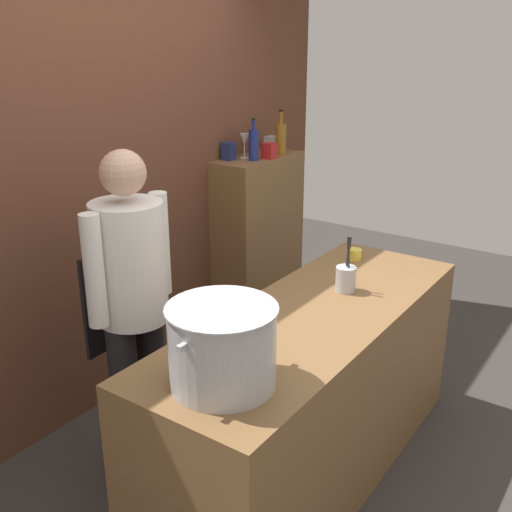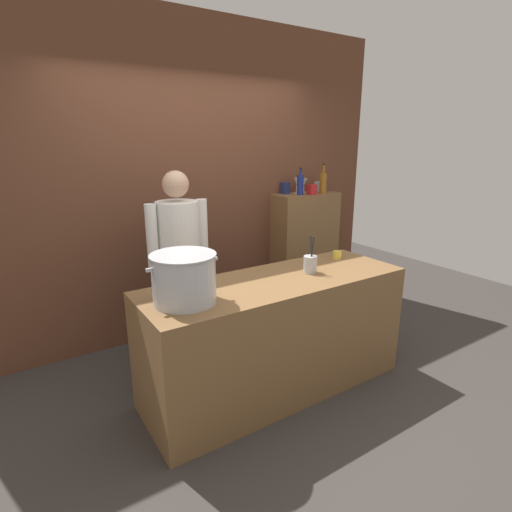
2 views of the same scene
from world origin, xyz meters
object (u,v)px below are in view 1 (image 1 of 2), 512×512
(wine_bottle_amber, at_px, (281,138))
(spice_tin_silver, at_px, (272,144))
(spice_tin_navy, at_px, (229,151))
(butter_jar, at_px, (355,254))
(stockpot_large, at_px, (222,346))
(wine_glass_short, at_px, (244,140))
(chef, at_px, (132,295))
(wine_bottle_cobalt, at_px, (254,144))
(utensil_crock, at_px, (346,278))
(spice_tin_red, at_px, (269,151))
(wine_glass_wide, at_px, (253,140))

(wine_bottle_amber, bearing_deg, spice_tin_silver, 64.83)
(spice_tin_navy, bearing_deg, butter_jar, -103.85)
(stockpot_large, bearing_deg, wine_glass_short, 33.80)
(stockpot_large, relative_size, spice_tin_navy, 3.81)
(chef, relative_size, wine_glass_short, 9.64)
(wine_glass_short, bearing_deg, stockpot_large, -146.20)
(wine_bottle_cobalt, xyz_separation_m, wine_glass_short, (0.03, 0.10, 0.01))
(utensil_crock, relative_size, spice_tin_silver, 2.54)
(butter_jar, xyz_separation_m, wine_glass_short, (0.40, 1.08, 0.51))
(wine_glass_short, xyz_separation_m, spice_tin_navy, (-0.12, 0.05, -0.06))
(spice_tin_silver, bearing_deg, wine_glass_short, 175.40)
(wine_glass_short, height_order, spice_tin_navy, wine_glass_short)
(butter_jar, height_order, wine_bottle_amber, wine_bottle_amber)
(spice_tin_navy, bearing_deg, chef, -159.93)
(stockpot_large, xyz_separation_m, utensil_crock, (1.05, 0.03, -0.09))
(chef, height_order, spice_tin_red, chef)
(utensil_crock, distance_m, spice_tin_navy, 1.54)
(wine_bottle_cobalt, xyz_separation_m, wine_glass_wide, (0.14, 0.10, 0.00))
(utensil_crock, bearing_deg, chef, 135.49)
(stockpot_large, distance_m, spice_tin_silver, 2.56)
(utensil_crock, height_order, wine_glass_wide, wine_glass_wide)
(utensil_crock, xyz_separation_m, spice_tin_silver, (1.16, 1.22, 0.40))
(wine_glass_wide, bearing_deg, spice_tin_red, -96.85)
(stockpot_large, height_order, spice_tin_navy, spice_tin_navy)
(wine_bottle_cobalt, bearing_deg, stockpot_large, -147.92)
(wine_bottle_amber, height_order, wine_bottle_cobalt, wine_bottle_amber)
(utensil_crock, height_order, wine_bottle_cobalt, wine_bottle_cobalt)
(wine_bottle_amber, distance_m, wine_glass_short, 0.30)
(wine_glass_short, distance_m, spice_tin_red, 0.19)
(butter_jar, relative_size, wine_bottle_amber, 0.25)
(stockpot_large, bearing_deg, wine_glass_wide, 32.45)
(utensil_crock, relative_size, butter_jar, 3.78)
(chef, bearing_deg, spice_tin_navy, -162.75)
(wine_bottle_amber, bearing_deg, spice_tin_red, -173.64)
(chef, bearing_deg, wine_glass_short, -165.68)
(utensil_crock, distance_m, spice_tin_red, 1.49)
(chef, relative_size, spice_tin_silver, 14.19)
(utensil_crock, height_order, butter_jar, utensil_crock)
(wine_glass_wide, height_order, spice_tin_silver, wine_glass_wide)
(wine_glass_wide, distance_m, spice_tin_red, 0.17)
(wine_glass_short, bearing_deg, butter_jar, -110.34)
(wine_glass_wide, relative_size, spice_tin_silver, 1.39)
(spice_tin_red, bearing_deg, butter_jar, -117.67)
(chef, distance_m, wine_bottle_cobalt, 1.69)
(wine_bottle_cobalt, distance_m, spice_tin_red, 0.14)
(butter_jar, bearing_deg, wine_glass_wide, 65.01)
(utensil_crock, bearing_deg, wine_bottle_amber, 44.98)
(chef, distance_m, wine_bottle_amber, 1.97)
(spice_tin_navy, bearing_deg, wine_bottle_cobalt, -58.72)
(utensil_crock, distance_m, wine_glass_short, 1.58)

